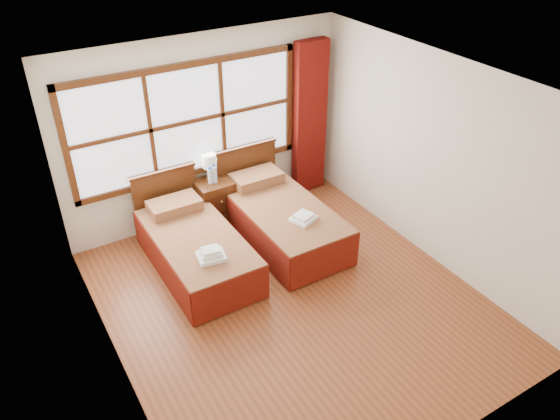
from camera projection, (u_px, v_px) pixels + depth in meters
floor at (293, 301)px, 6.38m from camera, size 4.50×4.50×0.00m
ceiling at (296, 87)px, 4.98m from camera, size 4.50×4.50×0.00m
wall_back at (205, 131)px, 7.30m from camera, size 4.00×0.00×4.00m
wall_left at (103, 270)px, 4.81m from camera, size 0.00×4.50×4.50m
wall_right at (435, 162)px, 6.55m from camera, size 0.00×4.50×4.50m
window at (187, 122)px, 7.06m from camera, size 3.16×0.06×1.56m
curtain at (310, 119)px, 7.97m from camera, size 0.50×0.16×2.30m
bed_left at (195, 247)px, 6.79m from camera, size 0.98×2.00×0.94m
bed_right at (280, 218)px, 7.32m from camera, size 1.02×2.04×0.99m
nightstand at (215, 202)px, 7.63m from camera, size 0.49×0.48×0.65m
towels_left at (211, 255)px, 6.22m from camera, size 0.35×0.32×0.13m
towels_right at (303, 218)px, 6.85m from camera, size 0.36×0.34×0.09m
lamp at (209, 162)px, 7.38m from camera, size 0.19×0.19×0.37m
bottle_near at (210, 176)px, 7.36m from camera, size 0.06×0.06×0.24m
bottle_far at (214, 174)px, 7.38m from camera, size 0.07×0.07×0.27m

